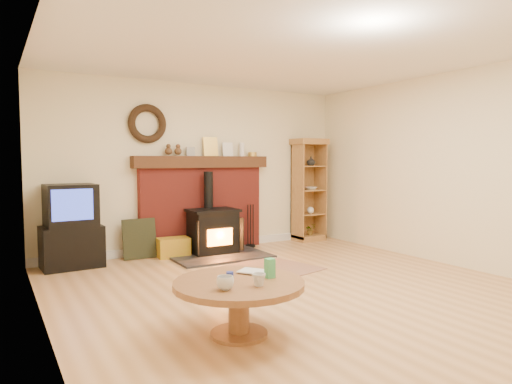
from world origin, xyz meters
TOP-DOWN VIEW (x-y plane):
  - ground at (0.00, 0.00)m, footprint 5.50×5.50m
  - room_shell at (-0.02, 0.09)m, footprint 5.02×5.52m
  - chimney_breast at (0.00, 2.67)m, footprint 2.20×0.22m
  - wood_stove at (0.01, 2.27)m, footprint 1.40×1.00m
  - area_rug at (0.02, 1.01)m, footprint 1.74×1.38m
  - tv_unit at (-1.96, 2.47)m, footprint 0.78×0.57m
  - curio_cabinet at (1.98, 2.55)m, footprint 0.58×0.41m
  - firelog_box at (-0.58, 2.40)m, footprint 0.48×0.32m
  - leaning_painting at (-1.03, 2.55)m, footprint 0.48×0.13m
  - fire_tools at (0.78, 2.50)m, footprint 0.16×0.16m
  - coffee_table at (-1.17, -0.73)m, footprint 1.06×1.06m

SIDE VIEW (x-z plane):
  - ground at x=0.00m, z-range 0.00..0.00m
  - area_rug at x=0.02m, z-range 0.00..0.01m
  - fire_tools at x=0.78m, z-range -0.22..0.48m
  - firelog_box at x=-0.58m, z-range 0.00..0.28m
  - leaning_painting at x=-1.03m, z-range 0.00..0.58m
  - wood_stove at x=0.01m, z-range -0.29..0.95m
  - coffee_table at x=-1.17m, z-range 0.06..0.67m
  - tv_unit at x=-1.96m, z-range -0.02..1.08m
  - chimney_breast at x=0.00m, z-range -0.09..1.69m
  - curio_cabinet at x=1.98m, z-range 0.00..1.79m
  - room_shell at x=-0.02m, z-range 0.41..3.02m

